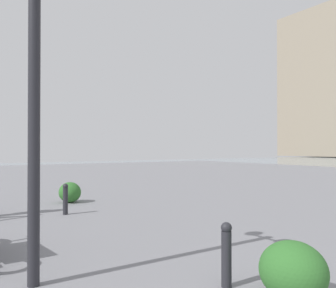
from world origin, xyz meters
The scene contains 6 objects.
building_highrise centered at (43.71, -63.92, 14.00)m, with size 13.71×13.79×27.99m.
lamppost centered at (4.67, 1.26, 2.60)m, with size 0.98×0.28×3.89m.
bollard_near centered at (3.41, -0.62, 0.39)m, with size 0.13×0.13×0.75m.
bollard_mid centered at (8.98, -0.44, 0.39)m, with size 0.13×0.13×0.75m.
shrub_low centered at (2.75, -0.96, 0.32)m, with size 0.74×0.67×0.63m.
shrub_round centered at (10.83, -1.14, 0.30)m, with size 0.71×0.64×0.60m.
Camera 1 is at (0.23, 2.25, 1.62)m, focal length 38.78 mm.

